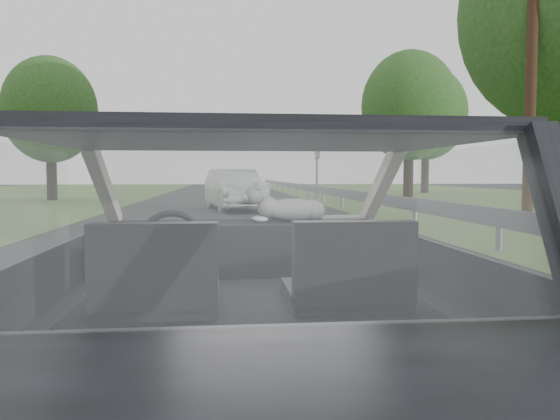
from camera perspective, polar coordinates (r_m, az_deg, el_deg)
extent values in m
cube|color=black|center=(2.62, -3.05, -8.47)|extent=(1.80, 4.00, 1.45)
cube|color=black|center=(3.21, -3.63, -3.94)|extent=(1.58, 0.45, 0.30)
cube|color=black|center=(2.31, -12.69, -6.26)|extent=(0.50, 0.72, 0.42)
cube|color=black|center=(2.36, 7.11, -6.01)|extent=(0.50, 0.72, 0.42)
torus|color=black|center=(2.92, -11.28, -3.38)|extent=(0.36, 0.36, 0.04)
ellipsoid|color=#969696|center=(3.25, 1.31, 0.18)|extent=(0.55, 0.27, 0.23)
cube|color=slate|center=(13.33, 13.44, 0.62)|extent=(0.05, 90.00, 0.32)
imported|color=silver|center=(19.73, -4.79, 2.14)|extent=(2.50, 4.71, 1.47)
cube|color=#114419|center=(27.93, 3.89, 3.90)|extent=(0.14, 1.10, 2.74)
cylinder|color=#472D1F|center=(15.48, 24.80, 14.22)|extent=(0.31, 0.31, 8.37)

